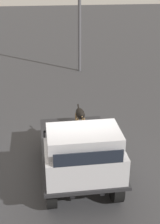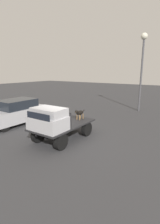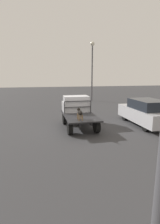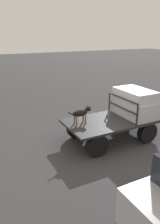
{
  "view_description": "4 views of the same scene",
  "coord_description": "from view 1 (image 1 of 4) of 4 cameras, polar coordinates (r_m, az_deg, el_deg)",
  "views": [
    {
      "loc": [
        6.84,
        -0.88,
        5.08
      ],
      "look_at": [
        -1.22,
        0.23,
        1.27
      ],
      "focal_mm": 50.0,
      "sensor_mm": 36.0,
      "label": 1
    },
    {
      "loc": [
        6.75,
        5.74,
        3.57
      ],
      "look_at": [
        -1.22,
        0.23,
        1.27
      ],
      "focal_mm": 28.0,
      "sensor_mm": 36.0,
      "label": 2
    },
    {
      "loc": [
        -10.14,
        2.21,
        3.19
      ],
      "look_at": [
        -1.22,
        0.23,
        1.27
      ],
      "focal_mm": 28.0,
      "sensor_mm": 36.0,
      "label": 3
    },
    {
      "loc": [
        -4.51,
        -6.21,
        3.88
      ],
      "look_at": [
        -1.22,
        0.23,
        1.27
      ],
      "focal_mm": 35.0,
      "sensor_mm": 36.0,
      "label": 4
    }
  ],
  "objects": [
    {
      "name": "truck_headboard",
      "position": [
        7.45,
        0.02,
        -4.84
      ],
      "size": [
        0.04,
        1.73,
        0.79
      ],
      "color": "#232326",
      "rests_on": "flatbed_truck"
    },
    {
      "name": "dog",
      "position": [
        8.94,
        0.06,
        -0.43
      ],
      "size": [
        0.93,
        0.24,
        0.63
      ],
      "rotation": [
        0.0,
        0.0,
        0.18
      ],
      "color": "brown",
      "rests_on": "flatbed_truck"
    },
    {
      "name": "truck_cab",
      "position": [
        6.92,
        0.75,
        -7.7
      ],
      "size": [
        1.2,
        1.73,
        1.04
      ],
      "color": "#B7B7BC",
      "rests_on": "flatbed_truck"
    },
    {
      "name": "ground_plane",
      "position": [
        8.57,
        -0.4,
        -11.27
      ],
      "size": [
        80.0,
        80.0,
        0.0
      ],
      "primitive_type": "plane",
      "color": "#38383A"
    },
    {
      "name": "flatbed_truck",
      "position": [
        8.23,
        -0.41,
        -7.96
      ],
      "size": [
        3.53,
        1.85,
        0.84
      ],
      "color": "black",
      "rests_on": "ground"
    }
  ]
}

